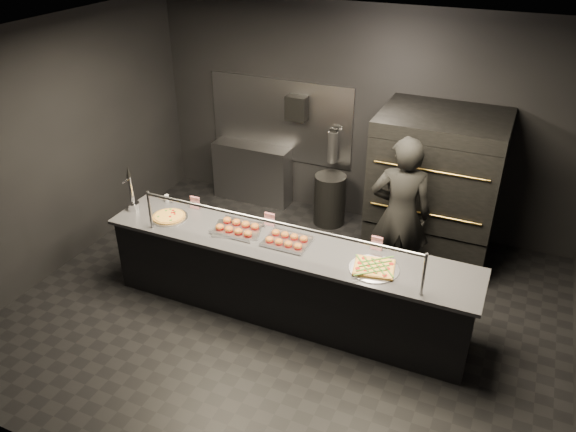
# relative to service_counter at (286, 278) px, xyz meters

# --- Properties ---
(room) EXTENTS (6.04, 6.00, 3.00)m
(room) POSITION_rel_service_counter_xyz_m (-0.02, 0.05, 1.03)
(room) COLOR black
(room) RESTS_ON ground
(service_counter) EXTENTS (4.10, 0.78, 1.37)m
(service_counter) POSITION_rel_service_counter_xyz_m (0.00, 0.00, 0.00)
(service_counter) COLOR black
(service_counter) RESTS_ON ground
(pizza_oven) EXTENTS (1.50, 1.23, 1.91)m
(pizza_oven) POSITION_rel_service_counter_xyz_m (1.20, 1.90, 0.50)
(pizza_oven) COLOR black
(pizza_oven) RESTS_ON ground
(prep_shelf) EXTENTS (1.20, 0.35, 0.90)m
(prep_shelf) POSITION_rel_service_counter_xyz_m (-1.60, 2.32, -0.01)
(prep_shelf) COLOR #99999E
(prep_shelf) RESTS_ON ground
(towel_dispenser) EXTENTS (0.30, 0.20, 0.35)m
(towel_dispenser) POSITION_rel_service_counter_xyz_m (-0.90, 2.39, 1.09)
(towel_dispenser) COLOR black
(towel_dispenser) RESTS_ON room
(fire_extinguisher) EXTENTS (0.14, 0.14, 0.51)m
(fire_extinguisher) POSITION_rel_service_counter_xyz_m (-0.35, 2.40, 0.60)
(fire_extinguisher) COLOR #B2B2B7
(fire_extinguisher) RESTS_ON room
(beer_tap) EXTENTS (0.15, 0.21, 0.57)m
(beer_tap) POSITION_rel_service_counter_xyz_m (-1.95, -0.04, 0.62)
(beer_tap) COLOR silver
(beer_tap) RESTS_ON service_counter
(round_pizza) EXTENTS (0.43, 0.43, 0.03)m
(round_pizza) POSITION_rel_service_counter_xyz_m (-1.45, -0.04, 0.47)
(round_pizza) COLOR silver
(round_pizza) RESTS_ON service_counter
(slider_tray_a) EXTENTS (0.59, 0.49, 0.08)m
(slider_tray_a) POSITION_rel_service_counter_xyz_m (-0.60, 0.03, 0.49)
(slider_tray_a) COLOR silver
(slider_tray_a) RESTS_ON service_counter
(slider_tray_b) EXTENTS (0.48, 0.35, 0.08)m
(slider_tray_b) POSITION_rel_service_counter_xyz_m (-0.00, 0.01, 0.49)
(slider_tray_b) COLOR silver
(slider_tray_b) RESTS_ON service_counter
(square_pizza) EXTENTS (0.50, 0.50, 0.05)m
(square_pizza) POSITION_rel_service_counter_xyz_m (0.99, -0.09, 0.47)
(square_pizza) COLOR silver
(square_pizza) RESTS_ON service_counter
(condiment_jar) EXTENTS (0.14, 0.05, 0.09)m
(condiment_jar) POSITION_rel_service_counter_xyz_m (-1.67, 0.28, 0.50)
(condiment_jar) COLOR silver
(condiment_jar) RESTS_ON service_counter
(tent_cards) EXTENTS (2.33, 0.04, 0.15)m
(tent_cards) POSITION_rel_service_counter_xyz_m (-0.24, 0.28, 0.53)
(tent_cards) COLOR white
(tent_cards) RESTS_ON service_counter
(trash_bin) EXTENTS (0.45, 0.45, 0.74)m
(trash_bin) POSITION_rel_service_counter_xyz_m (-0.26, 2.11, -0.09)
(trash_bin) COLOR black
(trash_bin) RESTS_ON ground
(worker) EXTENTS (0.79, 0.61, 1.92)m
(worker) POSITION_rel_service_counter_xyz_m (0.97, 1.02, 0.49)
(worker) COLOR black
(worker) RESTS_ON ground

